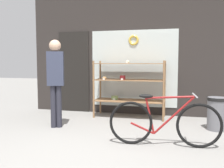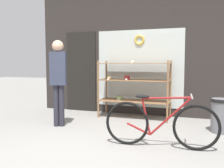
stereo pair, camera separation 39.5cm
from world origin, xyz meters
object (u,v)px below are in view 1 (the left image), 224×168
(display_case, at_px, (129,83))
(pedestrian, at_px, (56,76))
(trash_bin, at_px, (217,112))
(bicycle, at_px, (164,123))

(display_case, height_order, pedestrian, pedestrian)
(pedestrian, xyz_separation_m, trash_bin, (3.09, 0.58, -0.69))
(display_case, distance_m, bicycle, 2.16)
(pedestrian, bearing_deg, bicycle, -35.75)
(bicycle, relative_size, trash_bin, 2.72)
(display_case, height_order, trash_bin, display_case)
(bicycle, height_order, pedestrian, pedestrian)
(display_case, relative_size, bicycle, 0.96)
(bicycle, xyz_separation_m, pedestrian, (-2.14, 0.62, 0.67))
(bicycle, bearing_deg, display_case, 111.52)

